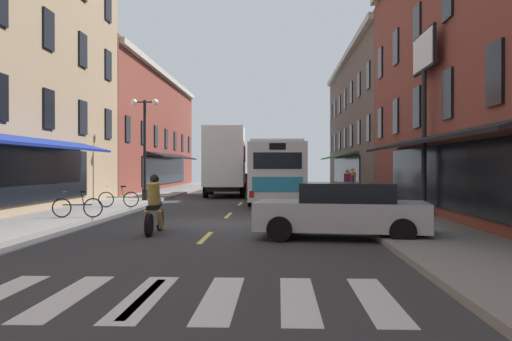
% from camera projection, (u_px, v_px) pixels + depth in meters
% --- Properties ---
extents(ground_plane, '(34.80, 80.00, 0.10)m').
position_uv_depth(ground_plane, '(220.00, 225.00, 17.68)').
color(ground_plane, '#333335').
extents(lane_centre_dashes, '(0.14, 73.90, 0.01)m').
position_uv_depth(lane_centre_dashes, '(219.00, 224.00, 17.43)').
color(lane_centre_dashes, '#DBCC4C').
rests_on(lane_centre_dashes, ground).
extents(crosswalk_near, '(7.10, 2.80, 0.01)m').
position_uv_depth(crosswalk_near, '(144.00, 297.00, 7.69)').
color(crosswalk_near, silver).
rests_on(crosswalk_near, ground).
extents(sidewalk_left, '(3.00, 80.00, 0.14)m').
position_uv_depth(sidewalk_left, '(43.00, 221.00, 17.93)').
color(sidewalk_left, gray).
rests_on(sidewalk_left, ground).
extents(sidewalk_right, '(3.00, 80.00, 0.14)m').
position_uv_depth(sidewalk_right, '(401.00, 222.00, 17.43)').
color(sidewalk_right, gray).
rests_on(sidewalk_right, ground).
extents(billboard_sign, '(0.40, 2.64, 6.47)m').
position_uv_depth(billboard_sign, '(424.00, 78.00, 18.98)').
color(billboard_sign, black).
rests_on(billboard_sign, sidewalk_right).
extents(transit_bus, '(2.89, 12.45, 3.09)m').
position_uv_depth(transit_bus, '(275.00, 171.00, 28.99)').
color(transit_bus, white).
rests_on(transit_bus, ground).
extents(box_truck, '(2.69, 7.06, 4.25)m').
position_uv_depth(box_truck, '(226.00, 163.00, 33.96)').
color(box_truck, white).
rests_on(box_truck, ground).
extents(sedan_near, '(4.57, 2.46, 1.45)m').
position_uv_depth(sedan_near, '(343.00, 210.00, 13.96)').
color(sedan_near, silver).
rests_on(sedan_near, ground).
extents(sedan_mid, '(2.08, 4.67, 1.32)m').
position_uv_depth(sedan_mid, '(240.00, 181.00, 43.61)').
color(sedan_mid, maroon).
rests_on(sedan_mid, ground).
extents(motorcycle_rider, '(0.62, 2.07, 1.66)m').
position_uv_depth(motorcycle_rider, '(154.00, 208.00, 15.02)').
color(motorcycle_rider, black).
rests_on(motorcycle_rider, ground).
extents(bicycle_near, '(1.71, 0.48, 0.91)m').
position_uv_depth(bicycle_near, '(119.00, 199.00, 23.03)').
color(bicycle_near, black).
rests_on(bicycle_near, sidewalk_left).
extents(bicycle_mid, '(1.71, 0.48, 0.91)m').
position_uv_depth(bicycle_mid, '(78.00, 207.00, 18.32)').
color(bicycle_mid, black).
rests_on(bicycle_mid, sidewalk_left).
extents(pedestrian_near, '(0.53, 0.43, 1.61)m').
position_uv_depth(pedestrian_near, '(348.00, 184.00, 27.62)').
color(pedestrian_near, '#66387F').
rests_on(pedestrian_near, sidewalk_right).
extents(pedestrian_mid, '(0.36, 0.36, 1.68)m').
position_uv_depth(pedestrian_mid, '(352.00, 182.00, 29.93)').
color(pedestrian_mid, navy).
rests_on(pedestrian_mid, sidewalk_right).
extents(street_lamp_twin, '(1.42, 0.32, 5.22)m').
position_uv_depth(street_lamp_twin, '(145.00, 144.00, 27.76)').
color(street_lamp_twin, black).
rests_on(street_lamp_twin, sidewalk_left).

